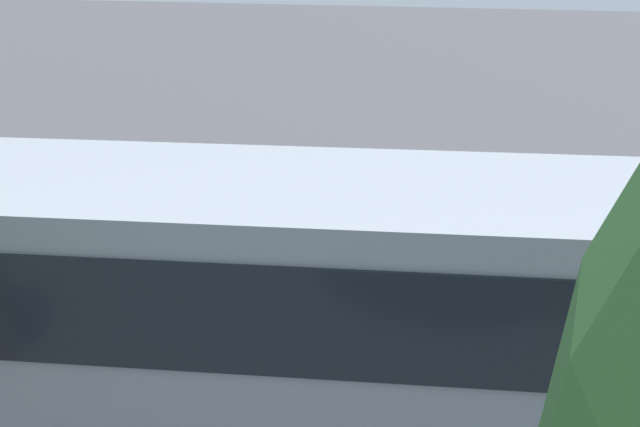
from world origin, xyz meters
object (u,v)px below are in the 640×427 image
at_px(spectator_far_left, 571,295).
at_px(parked_motorcycle_silver, 609,370).
at_px(stunt_motorcycle, 172,178).
at_px(spectator_right, 289,267).
at_px(tour_bus, 384,339).
at_px(spectator_left, 472,290).
at_px(traffic_cone, 317,191).
at_px(spectator_centre, 387,282).
at_px(spectator_far_right, 191,268).

bearing_deg(spectator_far_left, parked_motorcycle_silver, 118.11).
bearing_deg(stunt_motorcycle, spectator_right, 125.52).
xyz_separation_m(tour_bus, spectator_right, (1.65, -3.05, -0.63)).
bearing_deg(stunt_motorcycle, spectator_left, 139.29).
xyz_separation_m(spectator_far_left, spectator_right, (3.70, -0.29, -0.03)).
bearing_deg(spectator_right, spectator_far_left, 175.57).
height_order(tour_bus, spectator_left, tour_bus).
distance_m(stunt_motorcycle, traffic_cone, 2.89).
xyz_separation_m(tour_bus, spectator_left, (-0.82, -2.81, -0.64)).
bearing_deg(spectator_right, tour_bus, 118.47).
height_order(tour_bus, stunt_motorcycle, tour_bus).
xyz_separation_m(spectator_centre, traffic_cone, (2.07, -5.85, -0.73)).
bearing_deg(parked_motorcycle_silver, tour_bus, 38.25).
bearing_deg(spectator_left, tour_bus, 73.73).
distance_m(spectator_right, traffic_cone, 5.65).
xyz_separation_m(spectator_far_left, spectator_left, (1.23, -0.04, -0.05)).
distance_m(spectator_far_right, parked_motorcycle_silver, 5.53).
bearing_deg(spectator_right, spectator_centre, 168.19).
relative_size(tour_bus, spectator_far_left, 5.95).
bearing_deg(traffic_cone, spectator_left, 118.59).
bearing_deg(spectator_centre, tour_bus, 95.71).
relative_size(spectator_left, spectator_far_right, 1.00).
bearing_deg(tour_bus, spectator_centre, -84.29).
bearing_deg(spectator_left, spectator_far_right, 0.61).
distance_m(spectator_right, stunt_motorcycle, 6.01).
relative_size(spectator_left, traffic_cone, 2.69).
relative_size(spectator_right, parked_motorcycle_silver, 0.84).
xyz_separation_m(spectator_right, traffic_cone, (0.69, -5.56, -0.71)).
distance_m(spectator_far_left, spectator_left, 1.23).
xyz_separation_m(tour_bus, spectator_centre, (0.28, -2.76, -0.61)).
relative_size(spectator_far_left, spectator_left, 1.04).
distance_m(tour_bus, stunt_motorcycle, 9.51).
xyz_separation_m(spectator_left, spectator_centre, (1.10, 0.04, 0.03)).
xyz_separation_m(spectator_far_right, traffic_cone, (-0.62, -5.85, -0.71)).
xyz_separation_m(spectator_left, stunt_motorcycle, (5.96, -5.13, -0.39)).
bearing_deg(parked_motorcycle_silver, spectator_left, -27.10).
bearing_deg(spectator_right, parked_motorcycle_silver, 165.18).
bearing_deg(spectator_far_left, spectator_right, -4.43).
relative_size(spectator_far_left, spectator_far_right, 1.04).
relative_size(spectator_far_left, stunt_motorcycle, 0.86).
relative_size(spectator_left, spectator_right, 0.99).
distance_m(spectator_centre, spectator_far_right, 2.68).
distance_m(tour_bus, spectator_far_right, 4.10).
xyz_separation_m(spectator_left, traffic_cone, (3.16, -5.80, -0.70)).
height_order(tour_bus, spectator_right, tour_bus).
relative_size(spectator_far_left, spectator_centre, 1.02).
bearing_deg(spectator_centre, spectator_far_left, -179.97).
bearing_deg(spectator_right, spectator_far_right, 12.25).
distance_m(tour_bus, spectator_right, 3.53).
xyz_separation_m(spectator_far_left, traffic_cone, (4.40, -5.85, -0.75)).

